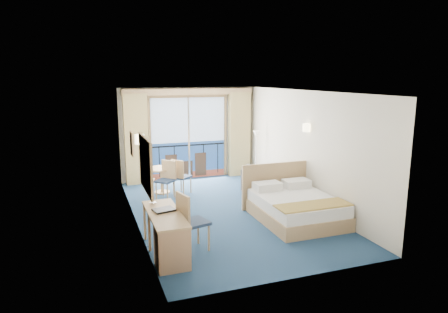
% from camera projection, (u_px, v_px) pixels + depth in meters
% --- Properties ---
extents(floor, '(6.50, 6.50, 0.00)m').
position_uv_depth(floor, '(225.00, 211.00, 9.09)').
color(floor, navy).
rests_on(floor, ground).
extents(room_walls, '(4.04, 6.54, 2.72)m').
position_uv_depth(room_walls, '(225.00, 134.00, 8.74)').
color(room_walls, silver).
rests_on(room_walls, ground).
extents(balcony_door, '(2.36, 0.03, 2.52)m').
position_uv_depth(balcony_door, '(189.00, 140.00, 11.83)').
color(balcony_door, navy).
rests_on(balcony_door, room_walls).
extents(curtain_left, '(0.65, 0.22, 2.55)m').
position_uv_depth(curtain_left, '(136.00, 140.00, 11.16)').
color(curtain_left, tan).
rests_on(curtain_left, room_walls).
extents(curtain_right, '(0.65, 0.22, 2.55)m').
position_uv_depth(curtain_right, '(239.00, 134.00, 12.18)').
color(curtain_right, tan).
rests_on(curtain_right, room_walls).
extents(pelmet, '(3.80, 0.25, 0.18)m').
position_uv_depth(pelmet, '(189.00, 92.00, 11.44)').
color(pelmet, tan).
rests_on(pelmet, room_walls).
extents(mirror, '(0.05, 1.25, 0.95)m').
position_uv_depth(mirror, '(146.00, 165.00, 6.75)').
color(mirror, tan).
rests_on(mirror, room_walls).
extents(wall_print, '(0.04, 0.42, 0.52)m').
position_uv_depth(wall_print, '(132.00, 144.00, 8.54)').
color(wall_print, tan).
rests_on(wall_print, room_walls).
extents(sconce_left, '(0.18, 0.18, 0.18)m').
position_uv_depth(sconce_left, '(140.00, 139.00, 7.53)').
color(sconce_left, '#FAE7AF').
rests_on(sconce_left, room_walls).
extents(sconce_right, '(0.18, 0.18, 0.18)m').
position_uv_depth(sconce_right, '(306.00, 128.00, 9.22)').
color(sconce_right, '#FAE7AF').
rests_on(sconce_right, room_walls).
extents(bed, '(1.68, 1.99, 1.05)m').
position_uv_depth(bed, '(295.00, 206.00, 8.50)').
color(bed, tan).
rests_on(bed, ground).
extents(nightstand, '(0.43, 0.41, 0.56)m').
position_uv_depth(nightstand, '(290.00, 189.00, 9.82)').
color(nightstand, tan).
rests_on(nightstand, ground).
extents(phone, '(0.19, 0.16, 0.08)m').
position_uv_depth(phone, '(289.00, 177.00, 9.75)').
color(phone, white).
rests_on(phone, nightstand).
extents(armchair, '(1.01, 1.00, 0.67)m').
position_uv_depth(armchair, '(256.00, 179.00, 10.60)').
color(armchair, '#4A505A').
rests_on(armchair, ground).
extents(floor_lamp, '(0.21, 0.21, 1.48)m').
position_uv_depth(floor_lamp, '(256.00, 143.00, 11.48)').
color(floor_lamp, silver).
rests_on(floor_lamp, ground).
extents(desk, '(0.54, 1.57, 0.74)m').
position_uv_depth(desk, '(170.00, 241.00, 6.46)').
color(desk, tan).
rests_on(desk, ground).
extents(desk_chair, '(0.56, 0.55, 1.06)m').
position_uv_depth(desk_chair, '(189.00, 219.00, 6.91)').
color(desk_chair, '#20304C').
rests_on(desk_chair, ground).
extents(folder, '(0.40, 0.33, 0.03)m').
position_uv_depth(folder, '(164.00, 210.00, 6.89)').
color(folder, black).
rests_on(folder, desk).
extents(desk_lamp, '(0.12, 0.12, 0.46)m').
position_uv_depth(desk_lamp, '(152.00, 186.00, 7.16)').
color(desk_lamp, silver).
rests_on(desk_lamp, desk).
extents(round_table, '(0.74, 0.74, 0.67)m').
position_uv_depth(round_table, '(162.00, 174.00, 10.44)').
color(round_table, tan).
rests_on(round_table, ground).
extents(table_chair_a, '(0.56, 0.56, 0.92)m').
position_uv_depth(table_chair_a, '(180.00, 175.00, 10.31)').
color(table_chair_a, '#20304C').
rests_on(table_chair_a, ground).
extents(table_chair_b, '(0.58, 0.58, 0.94)m').
position_uv_depth(table_chair_b, '(167.00, 177.00, 10.01)').
color(table_chair_b, '#20304C').
rests_on(table_chair_b, ground).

